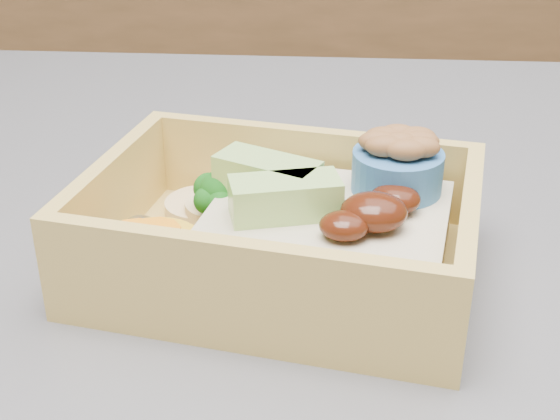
{
  "coord_description": "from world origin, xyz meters",
  "views": [
    {
      "loc": [
        -0.13,
        -0.37,
        1.13
      ],
      "look_at": [
        -0.15,
        -0.04,
        0.96
      ],
      "focal_mm": 50.0,
      "sensor_mm": 36.0,
      "label": 1
    }
  ],
  "objects": [
    {
      "name": "bento_box",
      "position": [
        -0.15,
        -0.04,
        0.94
      ],
      "size": [
        0.2,
        0.16,
        0.07
      ],
      "rotation": [
        0.0,
        0.0,
        -0.19
      ],
      "color": "tan",
      "rests_on": "island"
    }
  ]
}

